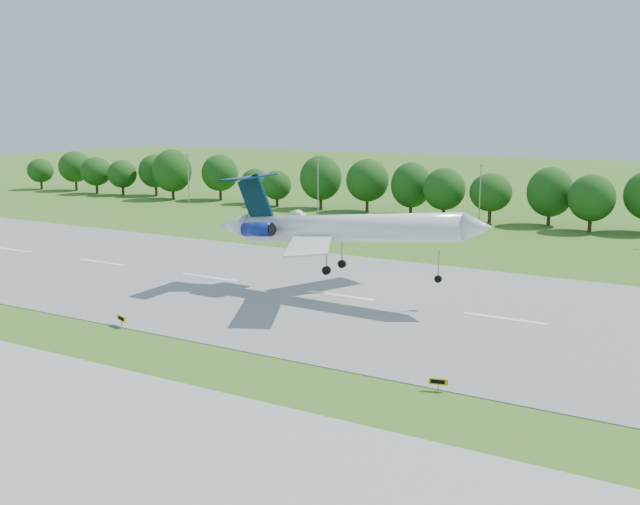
{
  "coord_description": "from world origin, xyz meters",
  "views": [
    {
      "loc": [
        18.52,
        -49.6,
        22.21
      ],
      "look_at": [
        -19.0,
        18.0,
        6.76
      ],
      "focal_mm": 40.0,
      "sensor_mm": 36.0,
      "label": 1
    }
  ],
  "objects_px": {
    "taxi_sign_left": "(122,318)",
    "service_vehicle_a": "(298,213)",
    "airliner": "(335,227)",
    "service_vehicle_b": "(426,225)"
  },
  "relations": [
    {
      "from": "taxi_sign_left",
      "to": "service_vehicle_a",
      "type": "bearing_deg",
      "value": 126.23
    },
    {
      "from": "airliner",
      "to": "taxi_sign_left",
      "type": "bearing_deg",
      "value": -122.3
    },
    {
      "from": "airliner",
      "to": "taxi_sign_left",
      "type": "distance_m",
      "value": 27.0
    },
    {
      "from": "taxi_sign_left",
      "to": "service_vehicle_a",
      "type": "distance_m",
      "value": 80.78
    },
    {
      "from": "airliner",
      "to": "taxi_sign_left",
      "type": "xyz_separation_m",
      "value": [
        -13.56,
        -22.09,
        -7.57
      ]
    },
    {
      "from": "taxi_sign_left",
      "to": "service_vehicle_a",
      "type": "xyz_separation_m",
      "value": [
        -24.39,
        77.01,
        -0.25
      ]
    },
    {
      "from": "airliner",
      "to": "taxi_sign_left",
      "type": "height_order",
      "value": "airliner"
    },
    {
      "from": "service_vehicle_a",
      "to": "service_vehicle_b",
      "type": "xyz_separation_m",
      "value": [
        29.6,
        -1.68,
        -0.09
      ]
    },
    {
      "from": "taxi_sign_left",
      "to": "service_vehicle_b",
      "type": "bearing_deg",
      "value": 104.7
    },
    {
      "from": "airliner",
      "to": "taxi_sign_left",
      "type": "relative_size",
      "value": 21.18
    }
  ]
}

